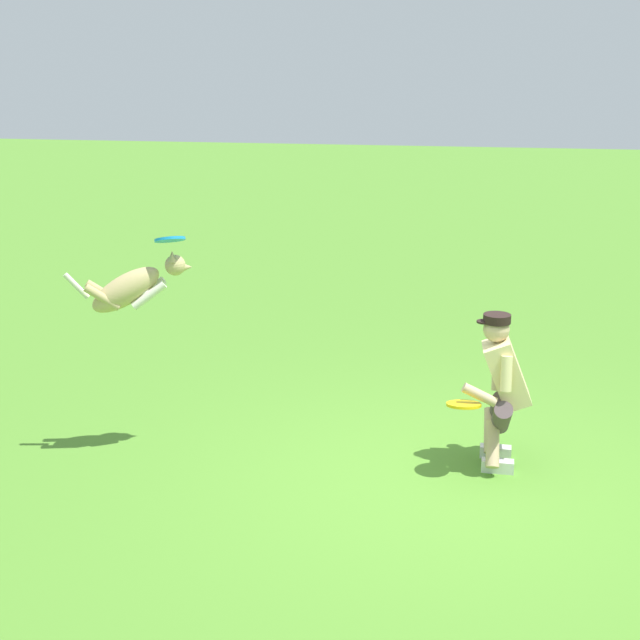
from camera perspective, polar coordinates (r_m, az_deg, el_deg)
ground_plane at (r=7.26m, az=7.65°, el=-10.40°), size 60.00×60.00×0.00m
person at (r=7.43m, az=11.44°, el=-4.10°), size 0.56×0.65×1.29m
dog at (r=7.48m, az=-11.83°, el=2.04°), size 0.98×0.47×0.55m
frisbee_flying at (r=7.35m, az=-9.51°, el=5.07°), size 0.29×0.28×0.13m
frisbee_held at (r=7.22m, az=9.12°, el=-5.33°), size 0.36×0.36×0.07m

